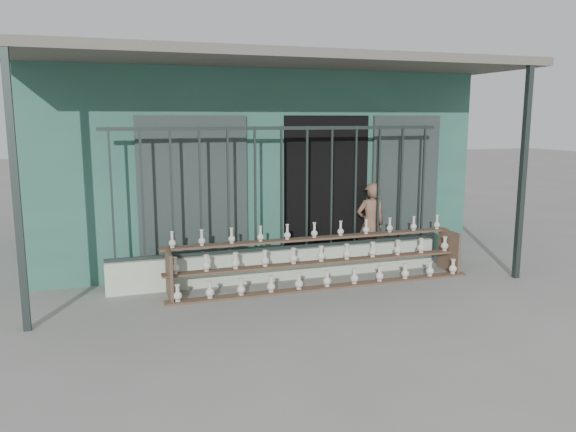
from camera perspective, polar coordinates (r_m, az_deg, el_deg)
name	(u,v)px	position (r m, az deg, el deg)	size (l,w,h in m)	color
ground	(313,306)	(7.24, 2.54, -9.13)	(60.00, 60.00, 0.00)	slate
workshop_building	(235,157)	(10.92, -5.38, 5.99)	(7.40, 6.60, 3.21)	#2B5B4C
parapet_wall	(282,264)	(8.34, -0.65, -4.91)	(5.00, 0.20, 0.45)	beige
security_fence	(281,189)	(8.13, -0.67, 2.77)	(5.00, 0.04, 1.80)	#283330
shelf_rack	(321,260)	(8.08, 3.37, -4.43)	(4.50, 0.68, 0.85)	brown
elderly_woman	(371,224)	(9.14, 8.40, -0.82)	(0.49, 0.32, 1.35)	brown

